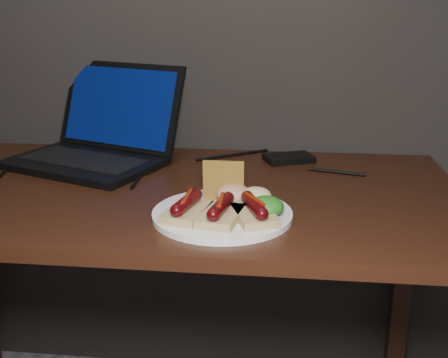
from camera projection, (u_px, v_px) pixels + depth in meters
name	position (u px, v px, depth m)	size (l,w,h in m)	color
desk	(154.00, 223.00, 1.32)	(1.40, 0.70, 0.75)	#37180D
laptop	(97.00, 141.00, 1.48)	(0.47, 0.45, 0.25)	black
hard_drive	(289.00, 158.00, 1.49)	(0.12, 0.08, 0.02)	black
desk_cables	(170.00, 166.00, 1.44)	(0.92, 0.37, 0.01)	black
plate	(222.00, 214.00, 1.11)	(0.28, 0.28, 0.01)	white
bread_sausage_left	(187.00, 208.00, 1.08)	(0.10, 0.13, 0.04)	tan
bread_sausage_center	(221.00, 212.00, 1.06)	(0.09, 0.13, 0.04)	tan
bread_sausage_right	(254.00, 211.00, 1.07)	(0.11, 0.13, 0.04)	tan
crispbread	(223.00, 181.00, 1.16)	(0.09, 0.01, 0.09)	#AA7D2E
salad_greens	(266.00, 206.00, 1.08)	(0.07, 0.07, 0.04)	#165410
salsa_mound	(233.00, 194.00, 1.15)	(0.07, 0.07, 0.04)	#9D2D0F
coleslaw_mound	(256.00, 196.00, 1.14)	(0.06, 0.06, 0.04)	beige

